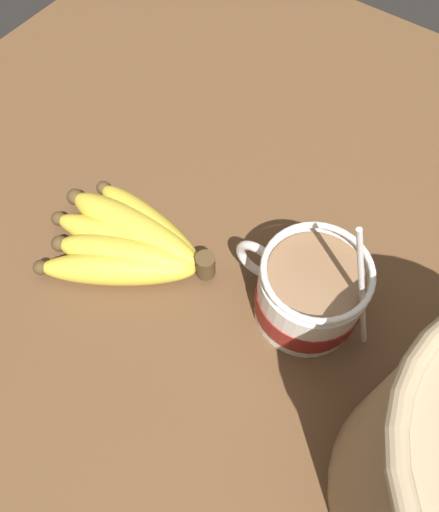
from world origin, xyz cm
name	(u,v)px	position (x,y,z in cm)	size (l,w,h in cm)	color
table	(236,277)	(0.00, 0.00, 1.93)	(97.80, 97.80, 3.86)	brown
coffee_mug	(306,296)	(-8.17, 0.40, 7.84)	(15.11, 10.29, 16.96)	white
banana_bunch	(130,243)	(10.36, 4.86, 5.74)	(19.08, 14.57, 4.31)	#4C381E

